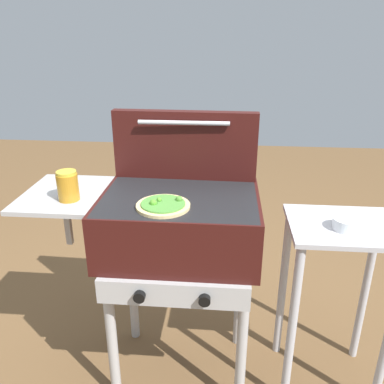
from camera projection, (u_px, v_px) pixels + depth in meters
ground_plane at (182, 366)px, 1.94m from camera, size 8.00×8.00×0.00m
grill at (177, 228)px, 1.65m from camera, size 0.96×0.53×0.90m
grill_lid_open at (185, 145)px, 1.74m from camera, size 0.63×0.09×0.30m
pizza_veggie at (163, 205)px, 1.50m from camera, size 0.20×0.20×0.04m
sauce_jar at (68, 186)px, 1.55m from camera, size 0.08×0.08×0.12m
prep_table at (337, 274)px, 1.67m from camera, size 0.44×0.36×0.80m
topping_bowl_near at (346, 224)px, 1.54m from camera, size 0.10×0.10×0.04m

